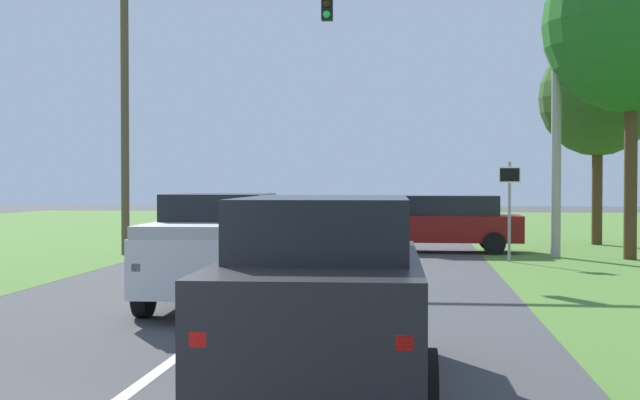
# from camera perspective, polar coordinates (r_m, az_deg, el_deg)

# --- Properties ---
(ground_plane) EXTENTS (120.00, 120.00, 0.00)m
(ground_plane) POSITION_cam_1_polar(r_m,az_deg,el_deg) (16.54, -3.92, -6.37)
(ground_plane) COLOR #424244
(red_suv_near) EXTENTS (2.34, 4.74, 2.02)m
(red_suv_near) POSITION_cam_1_polar(r_m,az_deg,el_deg) (9.11, 0.29, -5.91)
(red_suv_near) COLOR black
(red_suv_near) RESTS_ON ground_plane
(pickup_truck_lead) EXTENTS (2.32, 5.39, 1.98)m
(pickup_truck_lead) POSITION_cam_1_polar(r_m,az_deg,el_deg) (15.23, -6.64, -3.22)
(pickup_truck_lead) COLOR silver
(pickup_truck_lead) RESTS_ON ground_plane
(traffic_light) EXTENTS (6.85, 0.40, 8.45)m
(traffic_light) POSITION_cam_1_polar(r_m,az_deg,el_deg) (25.63, -9.52, 8.61)
(traffic_light) COLOR brown
(traffic_light) RESTS_ON ground_plane
(keep_moving_sign) EXTENTS (0.60, 0.09, 2.73)m
(keep_moving_sign) POSITION_cam_1_polar(r_m,az_deg,el_deg) (23.61, 12.63, 0.11)
(keep_moving_sign) COLOR gray
(keep_moving_sign) RESTS_ON ground_plane
(oak_tree_right) EXTENTS (4.95, 4.95, 9.07)m
(oak_tree_right) POSITION_cam_1_polar(r_m,az_deg,el_deg) (25.67, 20.23, 10.99)
(oak_tree_right) COLOR #4C351E
(oak_tree_right) RESTS_ON ground_plane
(crossing_suv_far) EXTENTS (4.73, 2.05, 1.76)m
(crossing_suv_far) POSITION_cam_1_polar(r_m,az_deg,el_deg) (26.59, 8.46, -1.50)
(crossing_suv_far) COLOR maroon
(crossing_suv_far) RESTS_ON ground_plane
(utility_pole_right) EXTENTS (0.28, 0.28, 8.97)m
(utility_pole_right) POSITION_cam_1_polar(r_m,az_deg,el_deg) (25.47, 15.62, 6.37)
(utility_pole_right) COLOR #9E998E
(utility_pole_right) RESTS_ON ground_plane
(extra_tree_1) EXTENTS (4.02, 4.02, 7.10)m
(extra_tree_1) POSITION_cam_1_polar(r_m,az_deg,el_deg) (30.99, 18.18, 6.51)
(extra_tree_1) COLOR #4C351E
(extra_tree_1) RESTS_ON ground_plane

